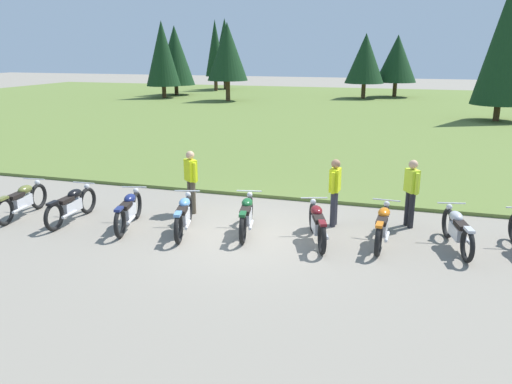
{
  "coord_description": "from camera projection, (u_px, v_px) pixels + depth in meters",
  "views": [
    {
      "loc": [
        3.41,
        -10.57,
        4.2
      ],
      "look_at": [
        0.0,
        0.6,
        0.9
      ],
      "focal_mm": 35.52,
      "sensor_mm": 36.0,
      "label": 1
    }
  ],
  "objects": [
    {
      "name": "ground_plane",
      "position": [
        249.0,
        236.0,
        11.83
      ],
      "size": [
        140.0,
        140.0,
        0.0
      ],
      "primitive_type": "plane",
      "color": "gray"
    },
    {
      "name": "grass_moorland",
      "position": [
        360.0,
        112.0,
        34.91
      ],
      "size": [
        80.0,
        44.0,
        0.1
      ],
      "primitive_type": "cube",
      "color": "#5B7033",
      "rests_on": "ground"
    },
    {
      "name": "forest_treeline",
      "position": [
        360.0,
        52.0,
        39.38
      ],
      "size": [
        42.61,
        24.52,
        8.31
      ],
      "color": "#47331E",
      "rests_on": "ground"
    },
    {
      "name": "motorcycle_olive",
      "position": [
        22.0,
        200.0,
        13.08
      ],
      "size": [
        0.62,
        2.1,
        0.88
      ],
      "color": "black",
      "rests_on": "ground"
    },
    {
      "name": "motorcycle_black",
      "position": [
        72.0,
        205.0,
        12.7
      ],
      "size": [
        0.62,
        2.1,
        0.88
      ],
      "color": "black",
      "rests_on": "ground"
    },
    {
      "name": "motorcycle_navy",
      "position": [
        129.0,
        210.0,
        12.28
      ],
      "size": [
        0.76,
        2.06,
        0.88
      ],
      "color": "black",
      "rests_on": "ground"
    },
    {
      "name": "motorcycle_sky_blue",
      "position": [
        184.0,
        215.0,
        11.94
      ],
      "size": [
        0.78,
        2.05,
        0.88
      ],
      "color": "black",
      "rests_on": "ground"
    },
    {
      "name": "motorcycle_british_green",
      "position": [
        247.0,
        215.0,
        11.93
      ],
      "size": [
        0.71,
        2.08,
        0.88
      ],
      "color": "black",
      "rests_on": "ground"
    },
    {
      "name": "motorcycle_maroon",
      "position": [
        317.0,
        223.0,
        11.35
      ],
      "size": [
        0.88,
        2.02,
        0.88
      ],
      "color": "black",
      "rests_on": "ground"
    },
    {
      "name": "motorcycle_orange",
      "position": [
        383.0,
        225.0,
        11.21
      ],
      "size": [
        0.62,
        2.1,
        0.88
      ],
      "color": "black",
      "rests_on": "ground"
    },
    {
      "name": "motorcycle_silver",
      "position": [
        457.0,
        230.0,
        10.95
      ],
      "size": [
        0.73,
        2.07,
        0.88
      ],
      "color": "black",
      "rests_on": "ground"
    },
    {
      "name": "rider_near_row_end",
      "position": [
        411.0,
        189.0,
        12.19
      ],
      "size": [
        0.37,
        0.49,
        1.67
      ],
      "color": "black",
      "rests_on": "ground"
    },
    {
      "name": "rider_with_back_turned",
      "position": [
        191.0,
        178.0,
        13.25
      ],
      "size": [
        0.44,
        0.4,
        1.67
      ],
      "color": "#4C4233",
      "rests_on": "ground"
    },
    {
      "name": "rider_in_hivis_vest",
      "position": [
        335.0,
        188.0,
        12.27
      ],
      "size": [
        0.25,
        0.55,
        1.67
      ],
      "color": "#2D2D38",
      "rests_on": "ground"
    }
  ]
}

